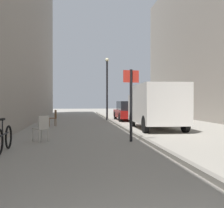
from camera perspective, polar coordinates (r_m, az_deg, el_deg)
ground_plane at (r=13.43m, az=-3.54°, el=-5.64°), size 80.00×80.00×0.00m
kerb_strip at (r=13.62m, az=3.14°, el=-5.29°), size 0.16×40.00×0.12m
delivery_van at (r=14.58m, az=9.09°, el=-0.26°), size 2.20×4.88×2.30m
parked_car at (r=21.19m, az=3.38°, el=-1.41°), size 1.89×4.23×1.45m
street_sign_post at (r=10.03m, az=3.93°, el=1.09°), size 0.59×0.15×2.60m
lamp_post at (r=21.35m, az=-1.02°, el=4.00°), size 0.28×0.28×4.76m
bicycle_leaning at (r=8.62m, az=-21.24°, el=-6.64°), size 0.10×1.77×0.98m
cafe_chair_near_window at (r=16.51m, az=-11.88°, el=-2.58°), size 0.54×0.54×0.94m
cafe_chair_by_doorway at (r=10.27m, az=-14.20°, el=-4.52°), size 0.62×0.62×0.94m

